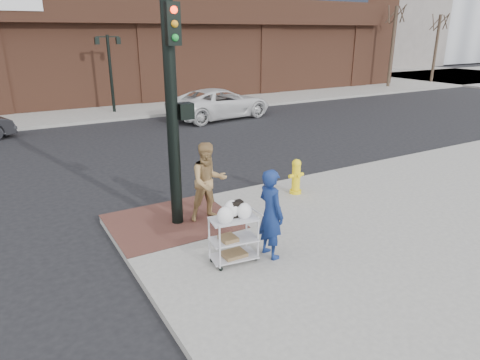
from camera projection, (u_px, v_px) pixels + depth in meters
ground at (213, 237)px, 9.50m from camera, size 220.00×220.00×0.00m
sidewalk_far at (180, 77)px, 41.54m from camera, size 65.00×36.00×0.15m
brick_curb_ramp at (172, 221)px, 9.90m from camera, size 2.80×2.40×0.01m
bare_tree_a at (397, 4)px, 32.29m from camera, size 1.80×1.80×7.20m
bare_tree_b at (441, 13)px, 35.70m from camera, size 1.80×1.80×6.70m
lamp_post at (110, 65)px, 22.66m from camera, size 1.32×0.22×4.00m
traffic_signal_pole at (173, 106)px, 8.97m from camera, size 0.61×0.51×5.00m
woman_blue at (271, 214)px, 8.12m from camera, size 0.46×0.67×1.77m
pedestrian_tan at (208, 182)px, 9.75m from camera, size 0.94×0.76×1.84m
minivan_white at (220, 103)px, 22.26m from camera, size 5.80×3.23×1.54m
utility_cart at (234, 235)px, 8.01m from camera, size 0.94×0.61×1.21m
fire_hydrant at (296, 176)px, 11.48m from camera, size 0.45×0.32×0.96m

